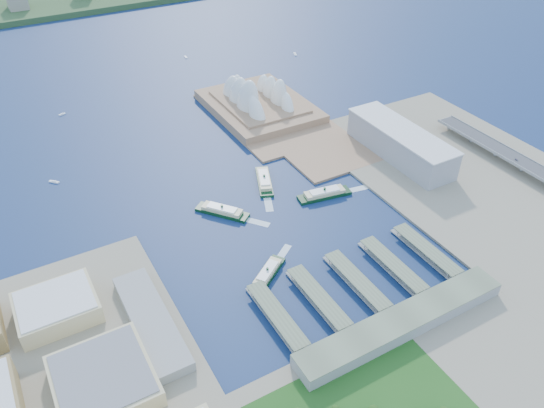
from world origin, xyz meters
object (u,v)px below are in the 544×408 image
ferry_d (324,192)px  car_c (517,160)px  ferry_a (222,209)px  ferry_c (267,272)px  toaster_building (400,143)px  opera_house (259,90)px  ferry_b (264,179)px

ferry_d → car_c: bearing=-97.5°
ferry_d → car_c: car_c is taller
ferry_a → ferry_c: ferry_a is taller
toaster_building → car_c: toaster_building is taller
opera_house → ferry_d: opera_house is taller
ferry_d → ferry_c: bearing=133.3°
toaster_building → ferry_c: 267.06m
ferry_b → car_c: 302.17m
car_c → ferry_d: bearing=163.3°
opera_house → car_c: bearing=-56.9°
ferry_c → car_c: car_c is taller
opera_house → ferry_c: 342.32m
ferry_b → ferry_a: bearing=-134.4°
ferry_c → ferry_d: ferry_d is taller
toaster_building → ferry_a: toaster_building is taller
ferry_c → ferry_d: 142.20m
opera_house → ferry_b: size_ratio=2.98×
opera_house → toaster_building: size_ratio=1.16×
toaster_building → ferry_a: bearing=179.1°
ferry_c → ferry_a: bearing=-37.3°
opera_house → ferry_d: (-37.81, -224.06, -26.18)m
toaster_building → ferry_b: bearing=169.3°
opera_house → car_c: opera_house is taller
ferry_a → car_c: car_c is taller
opera_house → toaster_building: (90.00, -200.00, -11.50)m
ferry_c → ferry_d: (117.80, 79.65, 0.85)m
toaster_building → ferry_d: toaster_building is taller
opera_house → toaster_building: bearing=-65.8°
toaster_building → ferry_c: size_ratio=2.95×
toaster_building → car_c: 137.17m
toaster_building → ferry_a: 241.87m
ferry_a → ferry_b: bearing=-15.5°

